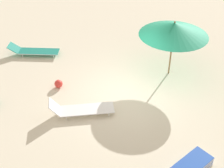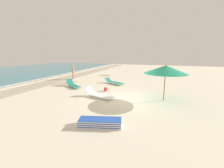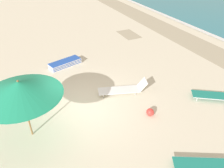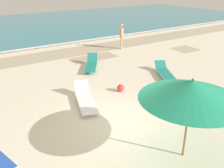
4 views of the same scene
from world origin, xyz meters
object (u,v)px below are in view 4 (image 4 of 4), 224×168
Objects in this scene: beach_umbrella at (192,90)px; beach_ball at (121,88)px; beachgoer_wading_adult at (121,35)px; sun_lounger_under_umbrella at (91,65)px; sun_lounger_near_water_left at (85,99)px; sun_lounger_beside_umbrella at (165,72)px.

beach_umbrella is 4.97m from beach_ball.
beach_umbrella is at bearing 8.41° from beachgoer_wading_adult.
beach_ball is at bearing -62.22° from sun_lounger_under_umbrella.
beach_umbrella is 8.16m from sun_lounger_under_umbrella.
beachgoer_wading_adult reaches higher than sun_lounger_under_umbrella.
sun_lounger_near_water_left is at bearing -172.47° from beach_ball.
beach_ball is (1.87, 0.25, -0.05)m from sun_lounger_near_water_left.
sun_lounger_under_umbrella is 4.22m from sun_lounger_near_water_left.
beachgoer_wading_adult is 7.20m from beach_ball.
beach_ball is (-0.34, -3.34, -0.06)m from sun_lounger_under_umbrella.
sun_lounger_under_umbrella is (1.31, 7.85, -1.81)m from beach_umbrella.
beachgoer_wading_adult is at bearing 54.93° from beach_ball.
sun_lounger_under_umbrella reaches higher than beach_ball.
beach_umbrella is 1.54× the size of beachgoer_wading_adult.
sun_lounger_beside_umbrella is at bearing 23.75° from sun_lounger_near_water_left.
beach_ball is at bearing -0.56° from beachgoer_wading_adult.
beach_umbrella is 1.18× the size of sun_lounger_beside_umbrella.
beach_umbrella is 4.71m from sun_lounger_near_water_left.
beach_umbrella is at bearing -60.52° from sun_lounger_near_water_left.
sun_lounger_under_umbrella is 4.02m from sun_lounger_beside_umbrella.
sun_lounger_under_umbrella is 6.37× the size of beach_ball.
sun_lounger_beside_umbrella is 5.75m from beachgoer_wading_adult.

